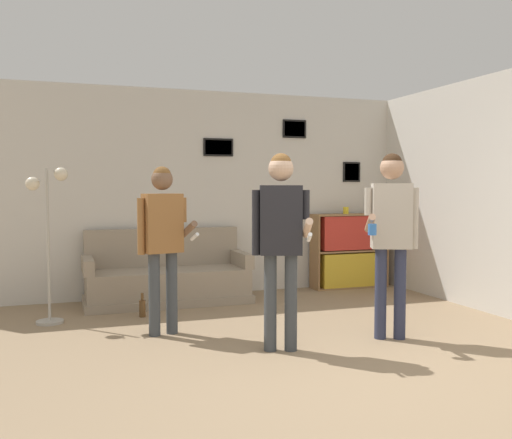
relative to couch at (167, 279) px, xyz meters
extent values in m
plane|color=#937A5B|center=(0.80, -3.42, -0.29)|extent=(20.00, 20.00, 0.00)
cube|color=beige|center=(0.80, 0.41, 1.06)|extent=(7.48, 0.06, 2.70)
cube|color=black|center=(1.86, 0.37, 1.94)|extent=(0.35, 0.02, 0.25)
cube|color=gray|center=(1.86, 0.37, 1.94)|extent=(0.30, 0.01, 0.21)
cube|color=black|center=(2.76, 0.37, 1.35)|extent=(0.27, 0.02, 0.29)
cube|color=beige|center=(2.76, 0.37, 1.35)|extent=(0.22, 0.01, 0.24)
cube|color=black|center=(0.77, 0.37, 1.66)|extent=(0.41, 0.02, 0.24)
cube|color=#B2B2BC|center=(0.77, 0.37, 1.66)|extent=(0.36, 0.01, 0.19)
cube|color=beige|center=(3.38, -1.52, 1.06)|extent=(0.06, 6.20, 2.70)
cube|color=gray|center=(0.00, -0.06, -0.24)|extent=(2.01, 0.80, 0.10)
cube|color=gray|center=(0.00, -0.06, -0.03)|extent=(1.95, 0.74, 0.32)
cube|color=gray|center=(0.00, 0.27, 0.37)|extent=(1.95, 0.14, 0.48)
cube|color=gray|center=(-0.95, -0.06, 0.22)|extent=(0.12, 0.74, 0.18)
cube|color=gray|center=(0.95, -0.06, 0.22)|extent=(0.12, 0.74, 0.18)
cube|color=olive|center=(2.10, 0.19, 0.23)|extent=(0.02, 0.30, 1.05)
cube|color=olive|center=(3.19, 0.19, 0.23)|extent=(0.02, 0.30, 1.05)
cube|color=olive|center=(2.64, 0.34, 0.23)|extent=(1.11, 0.01, 1.05)
cube|color=olive|center=(2.64, 0.19, -0.28)|extent=(1.06, 0.30, 0.02)
cube|color=olive|center=(2.64, 0.19, 0.75)|extent=(1.06, 0.30, 0.02)
cube|color=olive|center=(2.64, 0.19, 0.23)|extent=(1.06, 0.30, 0.02)
cube|color=gold|center=(2.64, 0.18, -0.03)|extent=(0.91, 0.26, 0.47)
cube|color=red|center=(2.64, 0.18, 0.49)|extent=(0.91, 0.26, 0.47)
cylinder|color=#ADA89E|center=(-1.36, -0.69, -0.28)|extent=(0.28, 0.28, 0.03)
cylinder|color=#ADA89E|center=(-1.36, -0.69, 0.53)|extent=(0.03, 0.03, 1.60)
cylinder|color=#ADA89E|center=(-1.29, -0.69, 1.30)|extent=(0.02, 0.16, 0.02)
sphere|color=beige|center=(-1.22, -0.69, 1.27)|extent=(0.14, 0.14, 0.14)
cylinder|color=#ADA89E|center=(-1.43, -0.69, 1.20)|extent=(0.02, 0.16, 0.02)
sphere|color=beige|center=(-1.50, -0.69, 1.17)|extent=(0.14, 0.14, 0.14)
cylinder|color=#3D4247|center=(-0.40, -1.55, 0.11)|extent=(0.11, 0.11, 0.80)
cylinder|color=#3D4247|center=(-0.22, -1.52, 0.11)|extent=(0.11, 0.11, 0.80)
cube|color=#936033|center=(-0.31, -1.53, 0.79)|extent=(0.39, 0.27, 0.57)
sphere|color=brown|center=(-0.31, -1.53, 1.21)|extent=(0.21, 0.21, 0.21)
sphere|color=brown|center=(-0.31, -1.53, 1.25)|extent=(0.18, 0.18, 0.18)
cylinder|color=#936033|center=(-0.10, -1.49, 0.91)|extent=(0.07, 0.07, 0.24)
cylinder|color=brown|center=(-0.07, -1.62, 0.73)|extent=(0.12, 0.30, 0.18)
cylinder|color=white|center=(-0.05, -1.75, 0.67)|extent=(0.06, 0.15, 0.09)
cylinder|color=#936033|center=(-0.52, -1.58, 0.77)|extent=(0.07, 0.07, 0.53)
cylinder|color=#3D4247|center=(0.48, -2.39, 0.13)|extent=(0.11, 0.11, 0.85)
cylinder|color=#3D4247|center=(0.65, -2.44, 0.13)|extent=(0.11, 0.11, 0.85)
cube|color=#232328|center=(0.57, -2.41, 0.85)|extent=(0.40, 0.30, 0.60)
sphere|color=#D1A889|center=(0.57, -2.41, 1.30)|extent=(0.22, 0.22, 0.22)
sphere|color=brown|center=(0.57, -2.41, 1.34)|extent=(0.19, 0.19, 0.19)
cylinder|color=#232328|center=(0.77, -2.48, 0.99)|extent=(0.07, 0.07, 0.25)
cylinder|color=#D1A889|center=(0.73, -2.61, 0.79)|extent=(0.15, 0.31, 0.19)
cylinder|color=white|center=(0.69, -2.75, 0.73)|extent=(0.07, 0.14, 0.09)
cylinder|color=#232328|center=(0.36, -2.35, 0.83)|extent=(0.07, 0.07, 0.56)
cylinder|color=#2D334C|center=(1.60, -2.35, 0.14)|extent=(0.11, 0.11, 0.86)
cylinder|color=#2D334C|center=(1.77, -2.42, 0.14)|extent=(0.11, 0.11, 0.86)
cube|color=#BCB2A3|center=(1.69, -2.38, 0.87)|extent=(0.41, 0.32, 0.61)
sphere|color=tan|center=(1.69, -2.38, 1.32)|extent=(0.22, 0.22, 0.22)
sphere|color=#382314|center=(1.69, -2.38, 1.36)|extent=(0.19, 0.19, 0.19)
cylinder|color=#BCB2A3|center=(1.89, -2.46, 0.85)|extent=(0.07, 0.07, 0.57)
cylinder|color=#BCB2A3|center=(1.49, -2.30, 1.00)|extent=(0.07, 0.07, 0.26)
cylinder|color=tan|center=(1.43, -2.43, 0.81)|extent=(0.18, 0.31, 0.19)
cylinder|color=blue|center=(1.38, -2.56, 0.76)|extent=(0.08, 0.08, 0.10)
cylinder|color=brown|center=(-0.40, -0.71, -0.20)|extent=(0.07, 0.07, 0.19)
cylinder|color=brown|center=(-0.40, -0.71, -0.07)|extent=(0.03, 0.03, 0.08)
cylinder|color=yellow|center=(2.58, 0.19, 0.81)|extent=(0.08, 0.08, 0.10)
camera|label=1|loc=(-1.24, -6.99, 1.14)|focal=40.00mm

